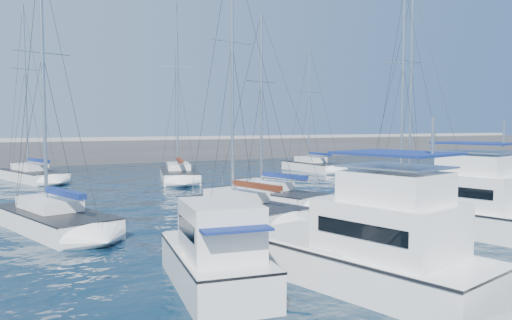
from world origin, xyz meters
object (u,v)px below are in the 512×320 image
sailboat_mid_d (406,190)px  sailboat_back_c (313,166)px  motor_yacht_port_outer (217,259)px  sailboat_mid_b (241,210)px  sailboat_back_b (179,174)px  sailboat_mid_e (416,185)px  sailboat_back_a (32,175)px  motor_yacht_port_inner (371,251)px  sailboat_mid_a (54,220)px  sailboat_mid_c (269,197)px  motor_yacht_stbd_inner (456,207)px

sailboat_mid_d → sailboat_back_c: size_ratio=1.08×
motor_yacht_port_outer → sailboat_mid_b: 11.51m
sailboat_back_c → motor_yacht_port_outer: bearing=-130.2°
sailboat_mid_d → sailboat_back_b: bearing=138.9°
sailboat_mid_e → sailboat_back_a: bearing=127.4°
sailboat_mid_b → sailboat_back_a: bearing=95.8°
motor_yacht_port_outer → motor_yacht_port_inner: size_ratio=0.69×
sailboat_mid_d → sailboat_mid_e: 3.33m
sailboat_mid_a → sailboat_mid_d: size_ratio=0.90×
sailboat_mid_a → sailboat_mid_e: sailboat_mid_e is taller
motor_yacht_port_outer → sailboat_back_a: (-2.90, 35.70, -0.41)m
sailboat_mid_b → sailboat_mid_e: 17.22m
sailboat_mid_c → sailboat_back_b: 16.54m
sailboat_mid_c → sailboat_back_b: (-0.33, 16.54, 0.03)m
motor_yacht_stbd_inner → sailboat_mid_d: sailboat_mid_d is taller
sailboat_mid_d → sailboat_back_c: (5.74, 20.00, 0.00)m
motor_yacht_stbd_inner → sailboat_mid_a: sailboat_mid_a is taller
sailboat_back_a → sailboat_back_c: bearing=-25.1°
sailboat_mid_a → sailboat_mid_b: bearing=-26.7°
motor_yacht_port_inner → sailboat_back_a: bearing=87.8°
sailboat_mid_c → sailboat_back_b: bearing=74.5°
sailboat_mid_d → sailboat_mid_e: size_ratio=0.95×
sailboat_mid_e → sailboat_mid_b: bearing=-179.2°
sailboat_mid_b → sailboat_mid_e: sailboat_mid_e is taller
sailboat_mid_d → sailboat_mid_c: bearing=-170.0°
sailboat_mid_b → sailboat_mid_e: bearing=-0.1°
sailboat_back_a → motor_yacht_port_outer: bearing=-102.9°
motor_yacht_port_inner → sailboat_mid_c: sailboat_mid_c is taller
motor_yacht_port_inner → sailboat_back_a: sailboat_back_a is taller
motor_yacht_port_outer → sailboat_mid_d: sailboat_mid_d is taller
sailboat_mid_c → sailboat_mid_d: 10.35m
sailboat_mid_a → sailboat_back_a: size_ratio=0.84×
sailboat_mid_a → sailboat_mid_e: size_ratio=0.86×
motor_yacht_port_outer → sailboat_mid_a: 12.21m
motor_yacht_stbd_inner → sailboat_back_c: (11.77, 29.36, -0.62)m
sailboat_mid_b → sailboat_back_a: sailboat_back_a is taller
sailboat_mid_a → sailboat_mid_d: (23.26, 0.26, 0.00)m
sailboat_back_c → motor_yacht_port_inner: bearing=-123.4°
sailboat_mid_d → sailboat_back_a: size_ratio=0.93×
sailboat_mid_a → sailboat_mid_c: sailboat_mid_a is taller
sailboat_mid_e → sailboat_back_b: (-13.37, 16.30, -0.02)m
motor_yacht_port_outer → sailboat_mid_d: 23.08m
sailboat_mid_c → sailboat_back_a: sailboat_back_a is taller
sailboat_mid_d → sailboat_back_c: 20.81m
sailboat_back_b → motor_yacht_port_outer: bearing=-91.8°
motor_yacht_port_outer → sailboat_back_a: size_ratio=0.38×
motor_yacht_stbd_inner → sailboat_back_c: bearing=54.3°
motor_yacht_port_outer → sailboat_mid_d: size_ratio=0.41×
motor_yacht_port_inner → sailboat_back_c: (21.07, 33.97, -0.62)m
sailboat_back_b → sailboat_mid_e: bearing=-35.4°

